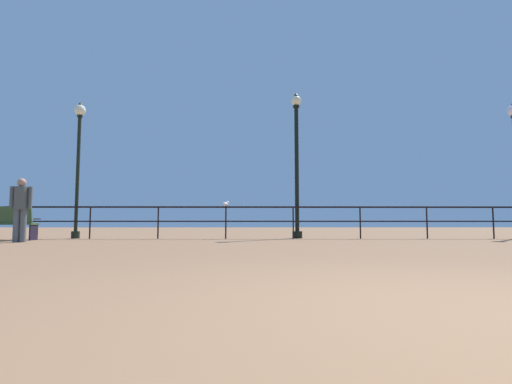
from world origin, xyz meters
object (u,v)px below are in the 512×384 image
Objects in this scene: lamppost_left at (78,153)px; lamppost_center at (297,158)px; bench_far_left at (6,221)px; seagull_on_rail at (226,204)px; person_by_bench at (21,205)px.

lamppost_center is at bearing 0.00° from lamppost_left.
lamppost_center is at bearing 7.83° from bench_far_left.
lamppost_center reaches higher than lamppost_left.
person_by_bench is at bearing -161.13° from seagull_on_rail.
lamppost_left reaches higher than seagull_on_rail.
lamppost_left is at bearing 39.05° from bench_far_left.
lamppost_left is 2.65× the size of person_by_bench.
bench_far_left is 0.33× the size of lamppost_center.
lamppost_center is at bearing 8.34° from seagull_on_rail.
seagull_on_rail reaches higher than bench_far_left.
person_by_bench reaches higher than seagull_on_rail.
lamppost_left is 2.76m from person_by_bench.
seagull_on_rail is at bearing 18.87° from person_by_bench.
lamppost_left is 6.92m from lamppost_center.
lamppost_left is at bearing -180.00° from lamppost_center.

